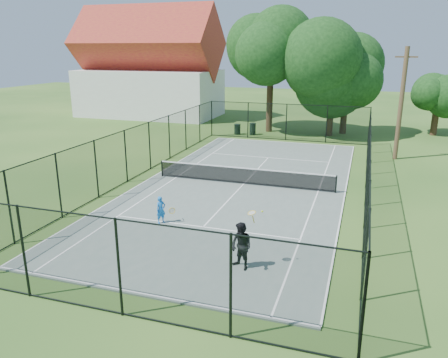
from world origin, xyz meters
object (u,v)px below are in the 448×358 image
(trash_bin_left, at_px, (237,129))
(player_black, at_px, (241,246))
(trash_bin_right, at_px, (253,129))
(player_blue, at_px, (161,210))
(tennis_net, at_px, (244,175))
(utility_pole, at_px, (401,104))

(trash_bin_left, relative_size, player_black, 0.45)
(trash_bin_right, relative_size, player_blue, 0.86)
(tennis_net, relative_size, player_blue, 8.45)
(player_blue, bearing_deg, player_black, -33.09)
(player_blue, height_order, player_black, player_black)
(player_blue, relative_size, player_black, 0.59)
(tennis_net, bearing_deg, trash_bin_left, 107.69)
(utility_pole, distance_m, player_blue, 18.83)
(tennis_net, distance_m, utility_pole, 12.67)
(tennis_net, relative_size, utility_pole, 1.35)
(tennis_net, xyz_separation_m, player_blue, (-1.90, -6.50, 0.08))
(tennis_net, relative_size, player_black, 4.98)
(tennis_net, bearing_deg, trash_bin_right, 102.49)
(tennis_net, height_order, player_blue, player_blue)
(tennis_net, xyz_separation_m, trash_bin_left, (-4.51, 14.15, -0.12))
(trash_bin_right, xyz_separation_m, utility_pole, (11.52, -5.45, 3.28))
(tennis_net, bearing_deg, player_black, -74.97)
(trash_bin_right, relative_size, utility_pole, 0.14)
(trash_bin_left, xyz_separation_m, player_black, (7.03, -23.53, 0.43))
(trash_bin_left, bearing_deg, player_blue, -82.79)
(tennis_net, height_order, utility_pole, utility_pole)
(trash_bin_left, relative_size, utility_pole, 0.12)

